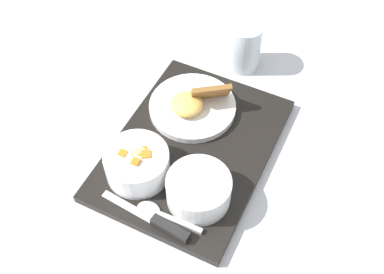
% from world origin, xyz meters
% --- Properties ---
extents(ground_plane, '(4.00, 4.00, 0.00)m').
position_xyz_m(ground_plane, '(0.00, 0.00, 0.00)').
color(ground_plane, silver).
extents(serving_tray, '(0.45, 0.35, 0.02)m').
position_xyz_m(serving_tray, '(0.00, 0.00, 0.01)').
color(serving_tray, black).
rests_on(serving_tray, ground_plane).
extents(bowl_salad, '(0.13, 0.13, 0.07)m').
position_xyz_m(bowl_salad, '(-0.10, 0.08, 0.05)').
color(bowl_salad, white).
rests_on(bowl_salad, serving_tray).
extents(bowl_soup, '(0.12, 0.12, 0.06)m').
position_xyz_m(bowl_soup, '(-0.11, -0.05, 0.05)').
color(bowl_soup, white).
rests_on(bowl_soup, serving_tray).
extents(plate_main, '(0.19, 0.19, 0.08)m').
position_xyz_m(plate_main, '(0.09, 0.03, 0.03)').
color(plate_main, white).
rests_on(plate_main, serving_tray).
extents(knife, '(0.06, 0.19, 0.02)m').
position_xyz_m(knife, '(-0.19, -0.01, 0.03)').
color(knife, silver).
rests_on(knife, serving_tray).
extents(spoon, '(0.04, 0.13, 0.01)m').
position_xyz_m(spoon, '(-0.17, 0.01, 0.02)').
color(spoon, silver).
rests_on(spoon, serving_tray).
extents(glass_water, '(0.08, 0.08, 0.12)m').
position_xyz_m(glass_water, '(0.28, -0.03, 0.05)').
color(glass_water, silver).
rests_on(glass_water, ground_plane).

